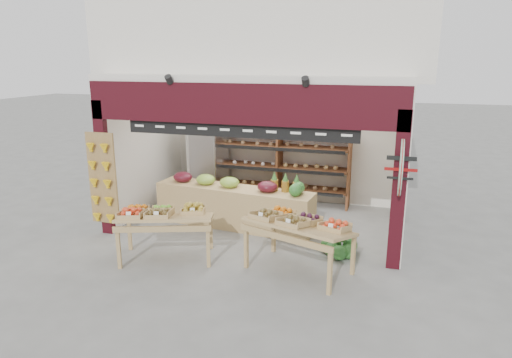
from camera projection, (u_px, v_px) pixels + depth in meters
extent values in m
plane|color=slate|center=(255.00, 229.00, 9.41)|extent=(60.00, 60.00, 0.00)
cube|color=silver|center=(282.00, 139.00, 11.15)|extent=(5.76, 0.18, 3.00)
cube|color=silver|center=(145.00, 145.00, 10.36)|extent=(0.18, 3.38, 3.00)
cube|color=silver|center=(402.00, 160.00, 8.80)|extent=(0.18, 3.38, 3.00)
cube|color=silver|center=(263.00, 76.00, 9.18)|extent=(5.76, 3.38, 0.12)
cube|color=silver|center=(277.00, 20.00, 9.91)|extent=(6.36, 4.60, 2.40)
cube|color=black|center=(236.00, 104.00, 7.76)|extent=(5.70, 0.14, 0.70)
cube|color=black|center=(104.00, 169.00, 8.87)|extent=(0.22, 0.14, 2.65)
cube|color=black|center=(399.00, 192.00, 7.33)|extent=(0.22, 0.14, 2.65)
cube|color=black|center=(237.00, 130.00, 7.90)|extent=(4.20, 0.05, 0.26)
cylinder|color=white|center=(244.00, 115.00, 7.88)|extent=(0.34, 0.05, 0.34)
cube|color=olive|center=(103.00, 178.00, 8.83)|extent=(0.60, 0.04, 1.80)
cylinder|color=#B5E3C6|center=(401.00, 167.00, 7.14)|extent=(0.04, 0.90, 0.90)
cylinder|color=maroon|center=(401.00, 168.00, 7.12)|extent=(0.01, 0.92, 0.92)
cube|color=brown|center=(215.00, 162.00, 11.42)|extent=(0.05, 0.55, 1.77)
cube|color=brown|center=(279.00, 166.00, 10.96)|extent=(0.05, 0.55, 1.77)
cube|color=brown|center=(349.00, 171.00, 10.49)|extent=(0.05, 0.55, 1.77)
cube|color=brown|center=(279.00, 186.00, 11.08)|extent=(3.32, 0.55, 0.04)
cube|color=brown|center=(279.00, 166.00, 10.96)|extent=(3.32, 0.55, 0.04)
cube|color=brown|center=(279.00, 146.00, 10.83)|extent=(3.32, 0.55, 0.04)
cube|color=brown|center=(280.00, 130.00, 10.73)|extent=(3.32, 0.55, 0.04)
cone|color=olive|center=(227.00, 122.00, 11.06)|extent=(0.32, 0.32, 0.28)
cone|color=olive|center=(253.00, 123.00, 10.88)|extent=(0.32, 0.32, 0.28)
cone|color=olive|center=(280.00, 124.00, 10.69)|extent=(0.32, 0.32, 0.28)
cone|color=olive|center=(308.00, 125.00, 10.51)|extent=(0.32, 0.32, 0.28)
cone|color=olive|center=(337.00, 126.00, 10.32)|extent=(0.32, 0.32, 0.28)
cube|color=silver|center=(208.00, 161.00, 11.11)|extent=(0.81, 0.81, 1.96)
cube|color=silver|center=(170.00, 201.00, 10.65)|extent=(0.45, 0.38, 0.34)
cube|color=silver|center=(171.00, 189.00, 10.56)|extent=(0.41, 0.36, 0.28)
cube|color=#155124|center=(193.00, 204.00, 10.53)|extent=(0.43, 0.36, 0.28)
cube|color=silver|center=(196.00, 199.00, 10.92)|extent=(0.39, 0.33, 0.26)
cube|color=tan|center=(234.00, 207.00, 9.45)|extent=(3.40, 1.02, 0.84)
ellipsoid|color=#59141E|center=(183.00, 177.00, 9.78)|extent=(0.41, 0.37, 0.22)
ellipsoid|color=#8CB23F|center=(206.00, 180.00, 9.56)|extent=(0.41, 0.37, 0.22)
ellipsoid|color=#8CB23F|center=(229.00, 182.00, 9.35)|extent=(0.41, 0.37, 0.22)
ellipsoid|color=#59141E|center=(267.00, 187.00, 9.03)|extent=(0.41, 0.37, 0.22)
cylinder|color=olive|center=(274.00, 185.00, 9.12)|extent=(0.15, 0.15, 0.22)
cylinder|color=olive|center=(285.00, 186.00, 9.03)|extent=(0.15, 0.15, 0.22)
cylinder|color=olive|center=(296.00, 188.00, 8.94)|extent=(0.15, 0.15, 0.22)
cube|color=tan|center=(166.00, 218.00, 7.84)|extent=(1.80, 1.36, 0.24)
cube|color=tan|center=(119.00, 250.00, 7.54)|extent=(0.08, 0.08, 0.65)
cube|color=tan|center=(208.00, 249.00, 7.60)|extent=(0.08, 0.08, 0.65)
cube|color=tan|center=(130.00, 233.00, 8.30)|extent=(0.08, 0.08, 0.65)
cube|color=tan|center=(211.00, 232.00, 8.35)|extent=(0.08, 0.08, 0.65)
cube|color=tan|center=(300.00, 227.00, 7.34)|extent=(1.88, 1.42, 0.24)
cube|color=tan|center=(246.00, 249.00, 7.58)|extent=(0.08, 0.08, 0.68)
cube|color=tan|center=(330.00, 274.00, 6.70)|extent=(0.08, 0.08, 0.68)
cube|color=tan|center=(274.00, 234.00, 8.21)|extent=(0.08, 0.08, 0.68)
cube|color=tan|center=(353.00, 255.00, 7.33)|extent=(0.08, 0.08, 0.68)
sphere|color=#1A4918|center=(332.00, 250.00, 8.05)|extent=(0.27, 0.27, 0.27)
sphere|color=#1A4918|center=(348.00, 252.00, 7.96)|extent=(0.27, 0.27, 0.27)
sphere|color=#1A4918|center=(334.00, 243.00, 8.31)|extent=(0.27, 0.27, 0.27)
sphere|color=#1A4918|center=(350.00, 245.00, 8.23)|extent=(0.27, 0.27, 0.27)
sphere|color=#1A4918|center=(342.00, 235.00, 8.08)|extent=(0.27, 0.27, 0.27)
sphere|color=#1A4918|center=(339.00, 253.00, 7.92)|extent=(0.27, 0.27, 0.27)
sphere|color=#1A4918|center=(328.00, 246.00, 8.21)|extent=(0.27, 0.27, 0.27)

